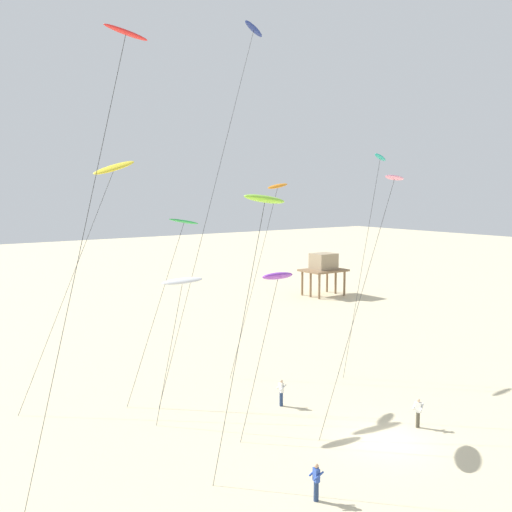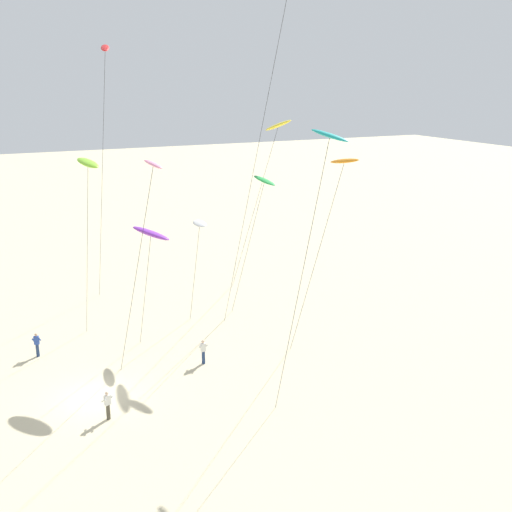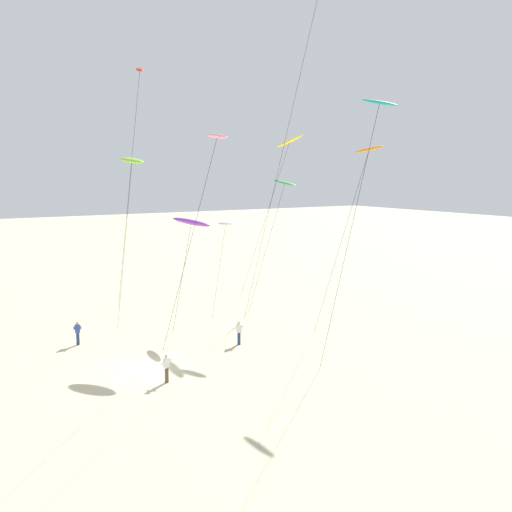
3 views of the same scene
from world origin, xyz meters
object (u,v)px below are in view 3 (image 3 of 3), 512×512
Objects in this scene: kite_yellow at (289,142)px; kite_flyer_furthest at (167,367)px; kite_pink at (216,142)px; kite_white at (226,224)px; kite_flyer_middle at (78,332)px; kite_green at (284,184)px; kite_lime at (132,161)px; kite_purple at (191,222)px; kite_teal at (378,110)px; kite_flyer_nearest at (239,332)px; kite_navy at (316,3)px; kite_red at (139,76)px; kite_orange at (368,153)px.

kite_flyer_furthest is (10.92, -15.87, -13.63)m from kite_yellow.
kite_flyer_furthest is at bearing -104.81° from kite_pink.
kite_white reaches higher than kite_flyer_middle.
kite_green is 11.80m from kite_lime.
kite_purple is at bearing 64.06° from kite_flyer_middle.
kite_yellow is at bearing 159.71° from kite_teal.
kite_yellow reaches higher than kite_flyer_nearest.
kite_navy reaches higher than kite_flyer_middle.
kite_green reaches higher than kite_purple.
kite_red is at bearing -131.18° from kite_green.
kite_yellow reaches higher than kite_green.
kite_navy is at bearing 64.09° from kite_flyer_middle.
kite_lime is at bearing -88.13° from kite_white.
kite_navy reaches higher than kite_orange.
kite_flyer_middle is (-16.51, -12.01, -14.24)m from kite_teal.
kite_teal is 9.48× the size of kite_flyer_furthest.
kite_white reaches higher than kite_flyer_nearest.
kite_lime is at bearing -129.88° from kite_orange.
kite_flyer_nearest is (11.02, 2.79, -18.64)m from kite_red.
kite_white is 0.63× the size of kite_lime.
kite_lime is at bearing -122.76° from kite_navy.
kite_navy reaches higher than kite_pink.
kite_white is (5.36, 4.80, -11.55)m from kite_red.
kite_teal is (17.55, -6.49, 0.61)m from kite_yellow.
kite_flyer_nearest is (-1.48, -5.19, -22.22)m from kite_navy.
kite_red is 17.03m from kite_pink.
kite_purple is at bearing -52.94° from kite_white.
kite_red is at bearing 164.18° from kite_flyer_furthest.
kite_flyer_nearest is at bearing -125.74° from kite_orange.
kite_red is 12.21× the size of kite_flyer_middle.
kite_red is at bearing 175.03° from kite_pink.
kite_pink is at bearing -30.37° from kite_white.
kite_lime reaches higher than kite_flyer_nearest.
kite_pink is 14.25m from kite_flyer_nearest.
kite_purple is 12.80m from kite_orange.
kite_red reaches higher than kite_white.
kite_white is (-10.66, -4.94, -5.24)m from kite_orange.
kite_yellow is 14.49m from kite_lime.
kite_orange reaches higher than kite_flyer_furthest.
kite_lime is 18.11m from kite_teal.
kite_purple is 5.42× the size of kite_flyer_furthest.
kite_flyer_furthest is at bearing -55.46° from kite_yellow.
kite_yellow is (-1.15, 6.79, 6.53)m from kite_white.
kite_lime is 10.43m from kite_pink.
kite_yellow is at bearing 140.88° from kite_green.
kite_pink is 0.90× the size of kite_teal.
kite_pink reaches higher than kite_flyer_middle.
kite_red is 2.46× the size of kite_white.
kite_white is 4.96× the size of kite_flyer_furthest.
kite_red is 1.44× the size of kite_pink.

